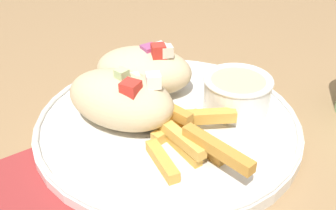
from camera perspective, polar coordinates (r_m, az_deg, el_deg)
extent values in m
cube|color=#9E7A51|center=(0.49, 0.58, -2.77)|extent=(1.23, 1.23, 0.04)
cylinder|color=#9E7A51|center=(1.34, 3.07, 3.76)|extent=(0.06, 0.06, 0.69)
cube|color=maroon|center=(0.39, -19.84, -12.67)|extent=(0.14, 0.09, 0.00)
cylinder|color=white|center=(0.45, 0.00, -2.90)|extent=(0.30, 0.30, 0.01)
torus|color=white|center=(0.44, 0.00, -1.96)|extent=(0.29, 0.29, 0.01)
ellipsoid|color=beige|center=(0.43, -6.91, 0.85)|extent=(0.15, 0.12, 0.06)
cube|color=#B7D693|center=(0.41, -6.63, 4.32)|extent=(0.01, 0.01, 0.01)
cube|color=white|center=(0.40, -2.14, 3.58)|extent=(0.02, 0.02, 0.01)
cube|color=#A34C84|center=(0.42, -5.99, 3.50)|extent=(0.01, 0.01, 0.01)
cube|color=red|center=(0.40, -5.43, 2.23)|extent=(0.02, 0.02, 0.02)
cube|color=silver|center=(0.42, -5.13, 3.98)|extent=(0.01, 0.01, 0.01)
ellipsoid|color=beige|center=(0.49, -3.53, 5.04)|extent=(0.14, 0.13, 0.06)
cube|color=#A34C84|center=(0.48, -2.49, 7.71)|extent=(0.02, 0.02, 0.02)
cube|color=#B7D693|center=(0.48, -0.77, 7.73)|extent=(0.02, 0.02, 0.01)
cube|color=red|center=(0.46, -1.39, 7.82)|extent=(0.02, 0.02, 0.02)
cube|color=silver|center=(0.46, -0.18, 7.84)|extent=(0.02, 0.02, 0.01)
cube|color=white|center=(0.49, -1.16, 8.32)|extent=(0.01, 0.01, 0.01)
cube|color=#B7D693|center=(0.48, -1.17, 7.83)|extent=(0.01, 0.01, 0.01)
cube|color=gold|center=(0.40, 1.78, -6.01)|extent=(0.06, 0.02, 0.01)
cube|color=#E5B251|center=(0.42, 1.42, -3.14)|extent=(0.02, 0.07, 0.01)
cube|color=gold|center=(0.38, -0.85, -8.10)|extent=(0.06, 0.03, 0.01)
cube|color=gold|center=(0.40, 5.23, -5.91)|extent=(0.06, 0.01, 0.01)
cube|color=gold|center=(0.42, 1.46, -4.17)|extent=(0.06, 0.04, 0.01)
cube|color=#E5B251|center=(0.43, 1.28, -2.69)|extent=(0.07, 0.04, 0.01)
cube|color=gold|center=(0.42, 4.40, -1.73)|extent=(0.06, 0.07, 0.01)
cube|color=gold|center=(0.37, 7.14, -6.27)|extent=(0.08, 0.02, 0.01)
cube|color=#E5B251|center=(0.39, 1.89, -4.79)|extent=(0.07, 0.02, 0.01)
cube|color=gold|center=(0.42, 0.21, -0.66)|extent=(0.06, 0.02, 0.01)
cylinder|color=white|center=(0.46, 9.95, 1.57)|extent=(0.08, 0.08, 0.04)
cylinder|color=beige|center=(0.45, 10.14, 3.30)|extent=(0.06, 0.06, 0.01)
torus|color=white|center=(0.45, 10.18, 3.63)|extent=(0.08, 0.08, 0.00)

